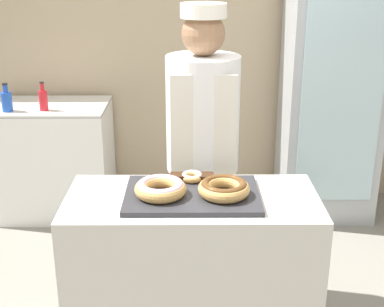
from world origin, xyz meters
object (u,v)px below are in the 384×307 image
brownie_back_right (206,177)px  donut_mini_center (192,176)px  brownie_back_left (178,177)px  beverage_fridge (331,94)px  serving_tray (192,195)px  donut_light_glaze (160,188)px  bottle_red (43,99)px  bottle_blue (7,101)px  chest_freezer (54,159)px  baker_person (203,156)px  donut_chocolate_glaze (224,188)px

brownie_back_right → donut_mini_center: bearing=180.0°
brownie_back_left → beverage_fridge: beverage_fridge is taller
beverage_fridge → serving_tray: bearing=-121.6°
donut_light_glaze → bottle_red: size_ratio=1.10×
brownie_back_right → bottle_blue: (-1.43, 1.44, 0.02)m
serving_tray → beverage_fridge: 2.07m
donut_light_glaze → chest_freezer: donut_light_glaze is taller
serving_tray → donut_light_glaze: 0.16m
serving_tray → brownie_back_right: size_ratio=8.81×
baker_person → donut_mini_center: bearing=-98.3°
brownie_back_left → serving_tray: bearing=-64.2°
serving_tray → baker_person: size_ratio=0.35×
baker_person → donut_chocolate_glaze: bearing=-82.3°
donut_mini_center → bottle_red: bottle_red is taller
baker_person → bottle_blue: (-1.42, 1.01, 0.06)m
donut_mini_center → brownie_back_left: size_ratio=1.60×
serving_tray → baker_person: bearing=83.8°
chest_freezer → brownie_back_left: bearing=-57.6°
serving_tray → brownie_back_right: bearing=64.2°
serving_tray → baker_person: (0.06, 0.58, -0.02)m
bottle_blue → beverage_fridge: bearing=4.2°
donut_light_glaze → bottle_blue: bottle_blue is taller
brownie_back_left → baker_person: baker_person is taller
brownie_back_left → chest_freezer: (-1.03, 1.63, -0.52)m
brownie_back_right → beverage_fridge: (1.01, 1.62, 0.01)m
serving_tray → bottle_red: 1.95m
donut_mini_center → bottle_blue: 1.98m
chest_freezer → donut_light_glaze: bearing=-62.0°
beverage_fridge → bottle_red: bearing=-176.0°
serving_tray → brownie_back_left: (-0.07, 0.15, 0.03)m
beverage_fridge → brownie_back_left: bearing=-125.5°
donut_mini_center → baker_person: size_ratio=0.06×
bottle_red → donut_chocolate_glaze: bearing=-52.9°
donut_mini_center → brownie_back_left: 0.07m
donut_mini_center → baker_person: baker_person is taller
donut_light_glaze → baker_person: bearing=71.1°
serving_tray → brownie_back_right: 0.16m
bottle_blue → donut_chocolate_glaze: bearing=-47.0°
baker_person → donut_light_glaze: bearing=-108.9°
chest_freezer → serving_tray: bearing=-58.1°
brownie_back_right → beverage_fridge: bearing=57.9°
donut_chocolate_glaze → donut_light_glaze: bearing=180.0°
donut_chocolate_glaze → bottle_red: size_ratio=1.10×
beverage_fridge → donut_mini_center: bearing=-123.8°
donut_chocolate_glaze → donut_mini_center: (-0.14, 0.18, -0.02)m
donut_mini_center → chest_freezer: (-1.10, 1.63, -0.52)m
baker_person → beverage_fridge: (1.02, 1.19, 0.06)m
chest_freezer → bottle_blue: (-0.26, -0.19, 0.53)m
beverage_fridge → donut_chocolate_glaze: bearing=-117.6°
brownie_back_right → bottle_red: (-1.17, 1.47, 0.02)m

